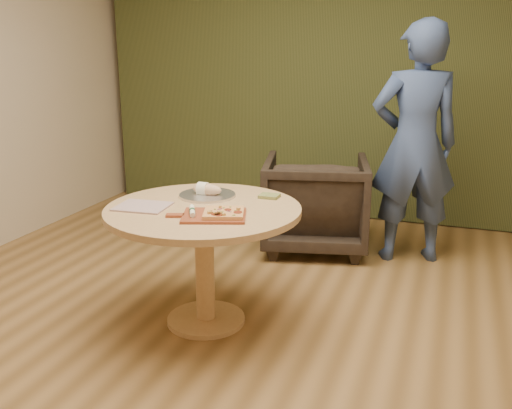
{
  "coord_description": "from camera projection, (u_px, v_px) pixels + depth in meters",
  "views": [
    {
      "loc": [
        1.12,
        -2.62,
        1.7
      ],
      "look_at": [
        0.1,
        0.25,
        0.82
      ],
      "focal_mm": 40.0,
      "sensor_mm": 36.0,
      "label": 1
    }
  ],
  "objects": [
    {
      "name": "pedestal_table",
      "position": [
        204.0,
        229.0,
        3.41
      ],
      "size": [
        1.17,
        1.17,
        0.75
      ],
      "rotation": [
        0.0,
        0.0,
        0.21
      ],
      "color": "tan",
      "rests_on": "ground"
    },
    {
      "name": "armchair",
      "position": [
        315.0,
        199.0,
        4.75
      ],
      "size": [
        0.99,
        0.96,
        0.86
      ],
      "primitive_type": "imported",
      "rotation": [
        0.0,
        0.0,
        3.37
      ],
      "color": "black",
      "rests_on": "ground"
    },
    {
      "name": "flatbread_pizza",
      "position": [
        224.0,
        213.0,
        3.17
      ],
      "size": [
        0.28,
        0.28,
        0.04
      ],
      "rotation": [
        0.0,
        0.0,
        0.33
      ],
      "color": "#E6A459",
      "rests_on": "pizza_paddle"
    },
    {
      "name": "green_packet",
      "position": [
        269.0,
        196.0,
        3.57
      ],
      "size": [
        0.12,
        0.1,
        0.02
      ],
      "primitive_type": "cube",
      "rotation": [
        0.0,
        0.0,
        -0.0
      ],
      "color": "#5B652D",
      "rests_on": "pedestal_table"
    },
    {
      "name": "newspaper",
      "position": [
        143.0,
        206.0,
        3.37
      ],
      "size": [
        0.32,
        0.27,
        0.01
      ],
      "primitive_type": "cube",
      "rotation": [
        0.0,
        0.0,
        0.08
      ],
      "color": "silver",
      "rests_on": "pedestal_table"
    },
    {
      "name": "serving_tray",
      "position": [
        207.0,
        195.0,
        3.61
      ],
      "size": [
        0.36,
        0.36,
        0.02
      ],
      "color": "silver",
      "rests_on": "pedestal_table"
    },
    {
      "name": "room_shell",
      "position": [
        221.0,
        103.0,
        2.82
      ],
      "size": [
        5.04,
        6.04,
        2.84
      ],
      "color": "#9C713E",
      "rests_on": "ground"
    },
    {
      "name": "curtain",
      "position": [
        339.0,
        73.0,
        5.44
      ],
      "size": [
        4.8,
        0.14,
        2.78
      ],
      "primitive_type": "cube",
      "color": "#32391A",
      "rests_on": "ground"
    },
    {
      "name": "cutlery_roll",
      "position": [
        192.0,
        211.0,
        3.19
      ],
      "size": [
        0.11,
        0.19,
        0.03
      ],
      "rotation": [
        0.0,
        0.0,
        0.48
      ],
      "color": "white",
      "rests_on": "pizza_paddle"
    },
    {
      "name": "pizza_paddle",
      "position": [
        212.0,
        216.0,
        3.18
      ],
      "size": [
        0.47,
        0.38,
        0.01
      ],
      "rotation": [
        0.0,
        0.0,
        0.33
      ],
      "color": "brown",
      "rests_on": "pedestal_table"
    },
    {
      "name": "bread_roll",
      "position": [
        206.0,
        189.0,
        3.6
      ],
      "size": [
        0.19,
        0.09,
        0.09
      ],
      "color": "#E5BA8B",
      "rests_on": "serving_tray"
    },
    {
      "name": "person_standing",
      "position": [
        414.0,
        144.0,
        4.38
      ],
      "size": [
        0.79,
        0.65,
        1.86
      ],
      "primitive_type": "imported",
      "rotation": [
        0.0,
        0.0,
        3.48
      ],
      "color": "#384C7C",
      "rests_on": "ground"
    }
  ]
}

